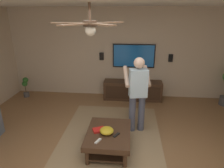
% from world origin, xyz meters
% --- Properties ---
extents(ground_plane, '(8.09, 8.09, 0.00)m').
position_xyz_m(ground_plane, '(0.00, 0.00, 0.00)').
color(ground_plane, olive).
extents(wall_back_tv, '(0.10, 6.94, 2.62)m').
position_xyz_m(wall_back_tv, '(3.16, 0.00, 1.31)').
color(wall_back_tv, '#C6B299').
rests_on(wall_back_tv, ground).
extents(area_rug, '(3.17, 2.05, 0.01)m').
position_xyz_m(area_rug, '(0.61, 0.10, 0.01)').
color(area_rug, '#9E8460').
rests_on(area_rug, ground).
extents(coffee_table, '(1.00, 0.80, 0.40)m').
position_xyz_m(coffee_table, '(0.41, 0.10, 0.30)').
color(coffee_table, '#422B1C').
rests_on(coffee_table, ground).
extents(media_console, '(0.45, 1.70, 0.55)m').
position_xyz_m(media_console, '(2.83, -0.34, 0.28)').
color(media_console, '#422B1C').
rests_on(media_console, ground).
extents(tv, '(0.05, 1.23, 0.69)m').
position_xyz_m(tv, '(3.07, -0.34, 1.26)').
color(tv, black).
extents(person_standing, '(0.60, 0.61, 1.64)m').
position_xyz_m(person_standing, '(1.16, -0.42, 0.93)').
color(person_standing, '#4C5166').
rests_on(person_standing, ground).
extents(potted_plant_short, '(0.20, 0.21, 0.62)m').
position_xyz_m(potted_plant_short, '(2.69, 2.92, 0.36)').
color(potted_plant_short, '#4C4C51').
rests_on(potted_plant_short, ground).
extents(bowl, '(0.25, 0.25, 0.11)m').
position_xyz_m(bowl, '(0.36, 0.13, 0.46)').
color(bowl, gold).
rests_on(bowl, coffee_table).
extents(remote_white, '(0.15, 0.11, 0.02)m').
position_xyz_m(remote_white, '(0.10, 0.25, 0.41)').
color(remote_white, white).
rests_on(remote_white, coffee_table).
extents(remote_black, '(0.15, 0.12, 0.02)m').
position_xyz_m(remote_black, '(0.30, -0.05, 0.41)').
color(remote_black, black).
rests_on(remote_black, coffee_table).
extents(book, '(0.24, 0.27, 0.04)m').
position_xyz_m(book, '(0.43, 0.28, 0.42)').
color(book, red).
rests_on(book, coffee_table).
extents(vase_round, '(0.22, 0.22, 0.22)m').
position_xyz_m(vase_round, '(2.88, -0.37, 0.66)').
color(vase_round, orange).
rests_on(vase_round, media_console).
extents(wall_speaker_left, '(0.06, 0.12, 0.22)m').
position_xyz_m(wall_speaker_left, '(3.08, -1.40, 1.22)').
color(wall_speaker_left, black).
extents(wall_speaker_right, '(0.06, 0.12, 0.22)m').
position_xyz_m(wall_speaker_right, '(3.08, 0.62, 1.23)').
color(wall_speaker_right, black).
extents(ceiling_fan, '(1.17, 1.07, 0.46)m').
position_xyz_m(ceiling_fan, '(0.21, 0.34, 2.29)').
color(ceiling_fan, '#4C3828').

